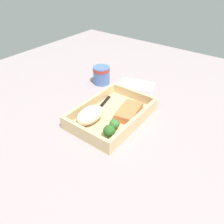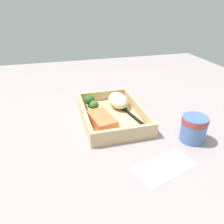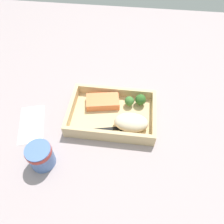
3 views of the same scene
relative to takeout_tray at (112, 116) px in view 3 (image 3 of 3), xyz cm
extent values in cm
cube|color=#9E8E91|center=(0.00, 0.00, -1.60)|extent=(160.00, 160.00, 2.00)
cube|color=#D1B280|center=(0.00, 0.00, 0.00)|extent=(28.89, 19.87, 1.20)
cube|color=#D1B280|center=(0.00, -9.34, 2.37)|extent=(28.89, 1.20, 3.54)
cube|color=#D1B280|center=(0.00, 9.34, 2.37)|extent=(28.89, 1.20, 3.54)
cube|color=#D1B280|center=(-13.85, 0.00, 2.37)|extent=(1.20, 17.47, 3.54)
cube|color=#D1B280|center=(13.85, 0.00, 2.37)|extent=(1.20, 17.47, 3.54)
cube|color=#ED7945|center=(-3.82, 4.38, 1.93)|extent=(12.32, 8.26, 2.66)
ellipsoid|color=beige|center=(6.64, -4.12, 2.95)|extent=(11.02, 6.88, 4.70)
cylinder|color=#7D9752|center=(9.23, 5.91, 1.31)|extent=(1.43, 1.43, 1.42)
sphere|color=#2F6024|center=(9.23, 5.91, 3.06)|extent=(3.75, 3.75, 3.75)
cylinder|color=#7E9F55|center=(5.41, 5.04, 1.23)|extent=(1.25, 1.25, 1.26)
sphere|color=#407633|center=(5.41, 5.04, 2.77)|extent=(3.29, 3.29, 3.29)
cube|color=black|center=(-3.00, -6.72, 0.82)|extent=(12.34, 3.75, 0.44)
cube|color=black|center=(4.71, -5.02, 0.82)|extent=(3.79, 2.88, 0.44)
cylinder|color=#4F6FAD|center=(-17.94, -19.26, 3.21)|extent=(7.11, 7.11, 7.63)
cylinder|color=#B23833|center=(-17.94, -19.26, 5.94)|extent=(7.33, 7.33, 1.37)
cube|color=white|center=(-26.46, -6.30, -0.48)|extent=(11.74, 16.94, 0.24)
camera|label=1|loc=(48.41, 36.44, 45.90)|focal=35.00mm
camera|label=2|loc=(-62.65, 16.95, 36.64)|focal=35.00mm
camera|label=3|loc=(5.59, -45.39, 59.13)|focal=35.00mm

